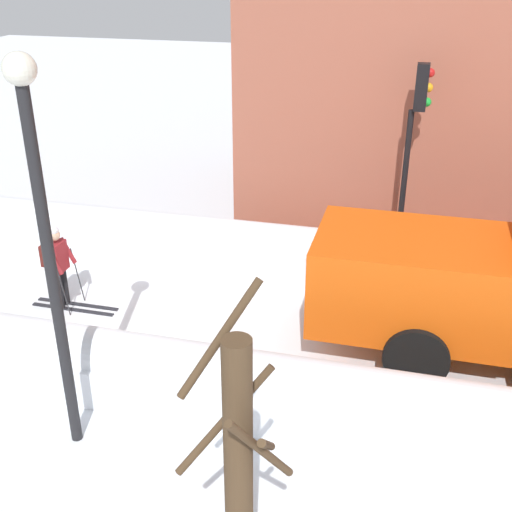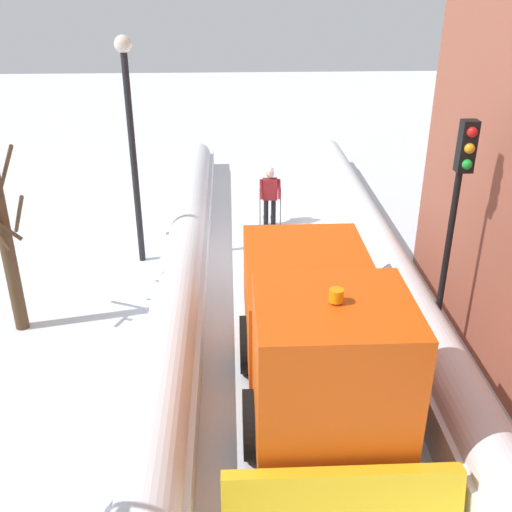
% 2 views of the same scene
% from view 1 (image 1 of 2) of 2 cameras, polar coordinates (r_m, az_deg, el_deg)
% --- Properties ---
extents(plow_truck, '(3.20, 5.98, 3.12)m').
position_cam_1_polar(plow_truck, '(11.63, 20.26, -2.39)').
color(plow_truck, '#DB510F').
rests_on(plow_truck, ground).
extents(skier, '(0.62, 1.80, 1.81)m').
position_cam_1_polar(skier, '(13.33, -17.31, -0.56)').
color(skier, black).
rests_on(skier, ground).
extents(traffic_light_pole, '(0.28, 0.42, 4.68)m').
position_cam_1_polar(traffic_light_pole, '(13.40, 13.95, 10.39)').
color(traffic_light_pole, black).
rests_on(traffic_light_pole, ground).
extents(street_lamp, '(0.40, 0.40, 5.62)m').
position_cam_1_polar(street_lamp, '(8.53, -18.46, 2.87)').
color(street_lamp, black).
rests_on(street_lamp, ground).
extents(bare_tree_near, '(1.11, 1.14, 4.04)m').
position_cam_1_polar(bare_tree_near, '(6.58, -1.52, -20.14)').
color(bare_tree_near, '#493522').
rests_on(bare_tree_near, ground).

